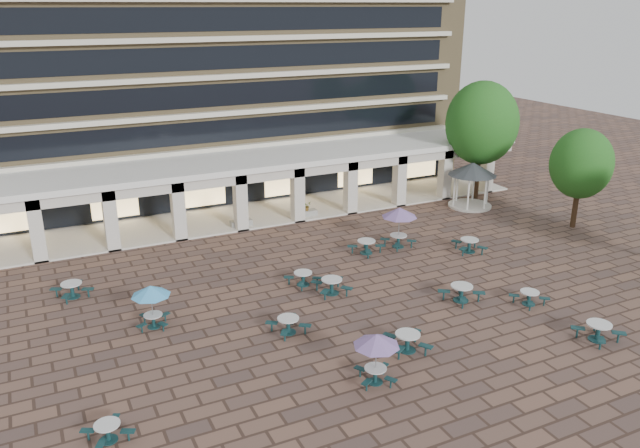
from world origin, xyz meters
The scene contains 22 objects.
ground centered at (0.00, 0.00, 0.00)m, with size 120.00×120.00×0.00m, color brown.
apartment_building centered at (0.00, 25.47, 12.60)m, with size 40.00×15.50×25.20m.
retail_arcade centered at (0.00, 14.80, 3.00)m, with size 42.00×6.60×4.40m.
picnic_table_0 centered at (-13.53, -6.38, 0.41)m, with size 1.84×1.84×0.69m.
picnic_table_1 centered at (-0.64, -5.85, 0.50)m, with size 2.16×2.16×0.85m.
picnic_table_2 centered at (7.51, -4.75, 0.43)m, with size 1.74×1.74×0.72m.
picnic_table_3 centered at (7.74, -8.88, 0.51)m, with size 1.99×1.99×0.85m.
picnic_table_4 centered at (-10.37, 1.22, 1.83)m, with size 1.86×1.86×2.15m.
picnic_table_5 centered at (-1.05, 0.80, 0.50)m, with size 2.01×2.01×0.84m.
picnic_table_6 centered at (-3.20, -7.39, 1.87)m, with size 1.91×1.91×2.21m.
picnic_table_7 centered at (4.62, -2.90, 0.52)m, with size 2.21×2.21×0.86m.
picnic_table_8 centered at (-13.55, 6.34, 0.48)m, with size 2.17×2.17×0.81m.
picnic_table_9 centered at (-4.78, -2.08, 0.46)m, with size 1.93×1.93×0.77m.
picnic_table_10 centered at (9.32, 2.36, 0.50)m, with size 2.24×2.24×0.84m.
picnic_table_11 centered at (5.81, 5.00, 2.22)m, with size 2.26×2.26×2.61m.
picnic_table_12 centered at (-1.99, 2.43, 0.45)m, with size 1.98×1.98×0.76m.
picnic_table_13 centered at (3.45, 4.96, 0.50)m, with size 2.29×2.29×0.84m.
gazebo centered at (15.28, 9.75, 2.56)m, with size 3.65×3.65×3.40m.
tree_east_a centered at (18.75, 2.93, 4.48)m, with size 4.12×4.12×6.87m.
tree_east_c centered at (16.99, 11.17, 6.03)m, with size 5.54×5.54×9.22m.
planter_left centered at (-1.96, 12.90, 0.43)m, with size 1.50×0.60×1.16m.
planter_right centered at (3.03, 12.90, 0.44)m, with size 1.50×0.71×1.18m.
Camera 1 is at (-14.73, -26.08, 14.59)m, focal length 35.00 mm.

